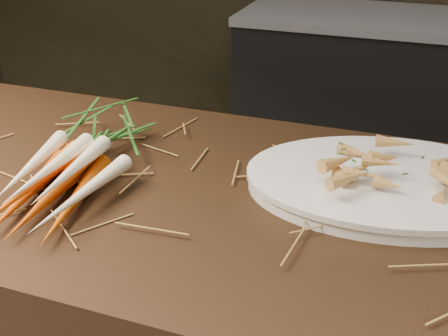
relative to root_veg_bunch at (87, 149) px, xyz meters
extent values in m
cube|color=black|center=(0.64, 1.89, -0.55)|extent=(1.80, 0.60, 0.80)
cube|color=#99999E|center=(0.64, 1.89, -0.13)|extent=(1.82, 0.62, 0.04)
cone|color=#C03A02|center=(-0.03, -0.14, -0.03)|extent=(0.08, 0.28, 0.04)
cone|color=#C03A02|center=(0.01, -0.13, -0.03)|extent=(0.06, 0.28, 0.04)
cone|color=#C03A02|center=(0.05, -0.13, -0.03)|extent=(0.09, 0.28, 0.04)
cone|color=#C03A02|center=(-0.01, -0.15, 0.00)|extent=(0.05, 0.28, 0.04)
cone|color=#C03A02|center=(0.03, -0.14, 0.00)|extent=(0.07, 0.28, 0.04)
cone|color=beige|center=(-0.03, -0.13, 0.02)|extent=(0.08, 0.26, 0.04)
cone|color=beige|center=(0.01, -0.13, 0.03)|extent=(0.05, 0.26, 0.04)
cone|color=beige|center=(0.05, -0.12, 0.02)|extent=(0.06, 0.26, 0.04)
cone|color=beige|center=(0.08, -0.15, 0.00)|extent=(0.05, 0.26, 0.03)
ellipsoid|color=#336F22|center=(-0.01, 0.10, 0.00)|extent=(0.19, 0.25, 0.09)
camera|label=1|loc=(0.56, -0.81, 0.45)|focal=45.00mm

